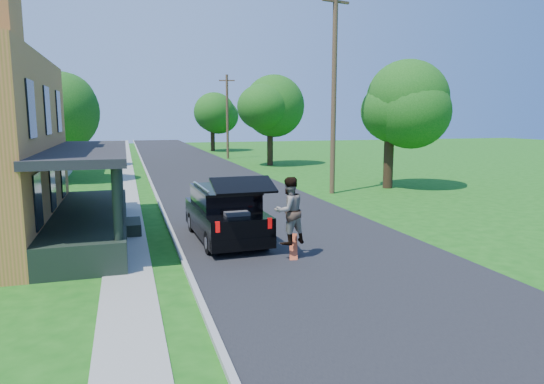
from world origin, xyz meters
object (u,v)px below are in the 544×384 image
object	(u,v)px
black_suv	(226,214)
tree_right_near	(390,100)
skateboarder	(289,211)
utility_pole_near	(334,91)

from	to	relation	value
black_suv	tree_right_near	size ratio (longest dim) A/B	0.67
black_suv	tree_right_near	world-z (taller)	tree_right_near
skateboarder	tree_right_near	world-z (taller)	tree_right_near
utility_pole_near	skateboarder	bearing A→B (deg)	-132.34
tree_right_near	utility_pole_near	world-z (taller)	utility_pole_near
skateboarder	utility_pole_near	bearing A→B (deg)	-136.28
tree_right_near	utility_pole_near	xyz separation A→B (m)	(-3.96, -0.95, 0.40)
tree_right_near	utility_pole_near	size ratio (longest dim) A/B	0.73
tree_right_near	utility_pole_near	bearing A→B (deg)	-166.50
skateboarder	tree_right_near	size ratio (longest dim) A/B	0.25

